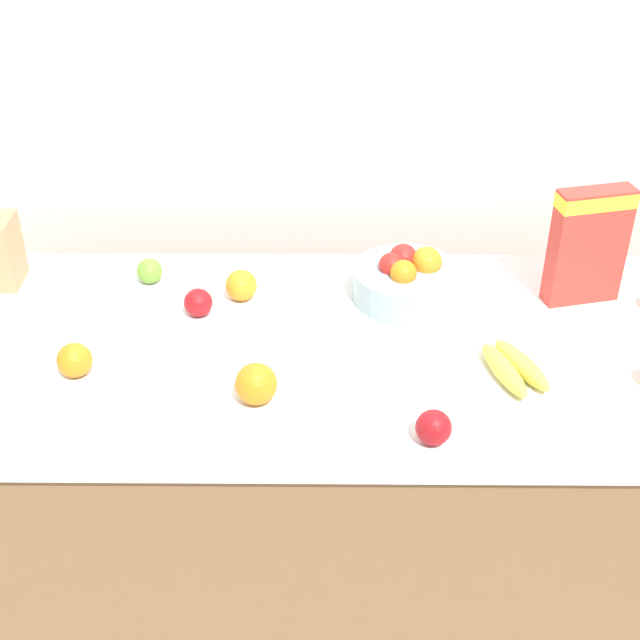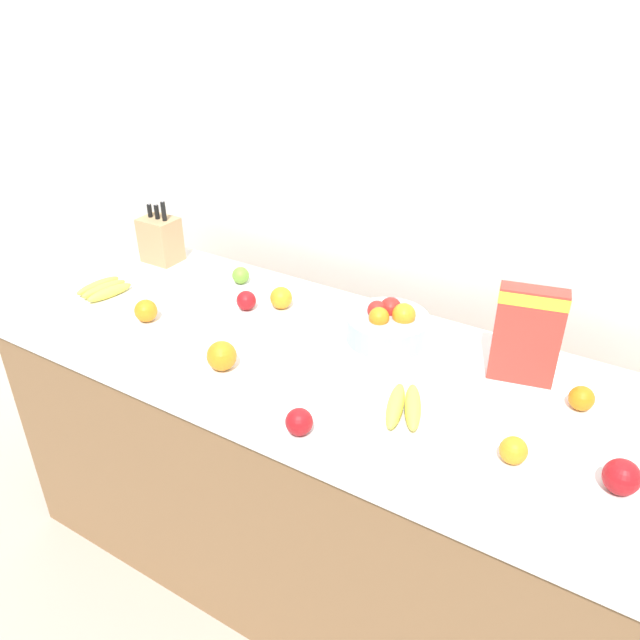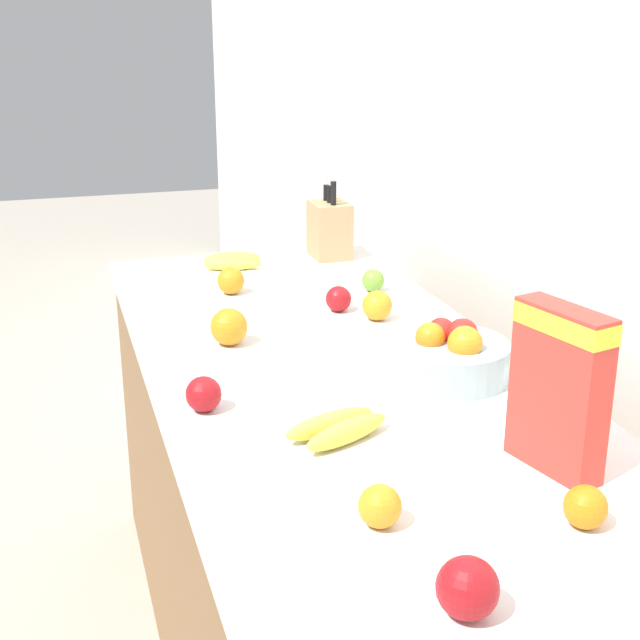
% 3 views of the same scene
% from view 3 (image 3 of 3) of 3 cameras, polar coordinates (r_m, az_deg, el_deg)
% --- Properties ---
extents(wall_back, '(9.00, 0.06, 2.60)m').
position_cam_3_polar(wall_back, '(2.17, 17.48, 8.61)').
color(wall_back, silver).
rests_on(wall_back, ground_plane).
extents(counter, '(2.09, 0.84, 0.91)m').
position_cam_3_polar(counter, '(2.21, 1.06, -13.98)').
color(counter, olive).
rests_on(counter, ground_plane).
extents(knife_block, '(0.14, 0.11, 0.29)m').
position_cam_3_polar(knife_block, '(2.86, 0.62, 5.82)').
color(knife_block, tan).
rests_on(knife_block, counter).
extents(cereal_box, '(0.19, 0.10, 0.29)m').
position_cam_3_polar(cereal_box, '(1.55, 15.07, -3.89)').
color(cereal_box, red).
rests_on(cereal_box, counter).
extents(fruit_bowl, '(0.26, 0.26, 0.13)m').
position_cam_3_polar(fruit_bowl, '(1.93, 8.25, -2.30)').
color(fruit_bowl, '#99B2B7').
rests_on(fruit_bowl, counter).
extents(banana_bunch_left, '(0.15, 0.22, 0.04)m').
position_cam_3_polar(banana_bunch_left, '(1.65, 1.19, -6.89)').
color(banana_bunch_left, yellow).
rests_on(banana_bunch_left, counter).
extents(banana_bunch_right, '(0.14, 0.19, 0.04)m').
position_cam_3_polar(banana_bunch_right, '(2.78, -5.64, 3.78)').
color(banana_bunch_right, yellow).
rests_on(banana_bunch_right, counter).
extents(apple_near_bananas, '(0.06, 0.06, 0.06)m').
position_cam_3_polar(apple_near_bananas, '(2.52, 3.42, 2.55)').
color(apple_near_bananas, '#6B9E33').
rests_on(apple_near_bananas, counter).
extents(apple_middle, '(0.07, 0.07, 0.07)m').
position_cam_3_polar(apple_middle, '(2.34, 1.19, 1.36)').
color(apple_middle, '#A31419').
rests_on(apple_middle, counter).
extents(apple_by_knife_block, '(0.08, 0.08, 0.08)m').
position_cam_3_polar(apple_by_knife_block, '(1.22, 9.42, -16.56)').
color(apple_by_knife_block, '#A31419').
rests_on(apple_by_knife_block, counter).
extents(apple_front, '(0.07, 0.07, 0.07)m').
position_cam_3_polar(apple_front, '(1.77, -7.46, -4.73)').
color(apple_front, '#A31419').
rests_on(apple_front, counter).
extents(orange_back_center, '(0.09, 0.09, 0.09)m').
position_cam_3_polar(orange_back_center, '(2.11, -5.85, -0.44)').
color(orange_back_center, orange).
rests_on(orange_back_center, counter).
extents(orange_mid_left, '(0.07, 0.07, 0.07)m').
position_cam_3_polar(orange_mid_left, '(1.44, 16.63, -11.40)').
color(orange_mid_left, orange).
rests_on(orange_mid_left, counter).
extents(orange_front_right, '(0.07, 0.07, 0.07)m').
position_cam_3_polar(orange_front_right, '(1.39, 3.85, -11.81)').
color(orange_front_right, orange).
rests_on(orange_front_right, counter).
extents(orange_front_center, '(0.08, 0.08, 0.08)m').
position_cam_3_polar(orange_front_center, '(2.28, 3.68, 0.93)').
color(orange_front_center, orange).
rests_on(orange_front_center, counter).
extents(orange_near_bowl, '(0.08, 0.08, 0.08)m').
position_cam_3_polar(orange_near_bowl, '(2.50, -5.73, 2.52)').
color(orange_near_bowl, orange).
rests_on(orange_near_bowl, counter).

